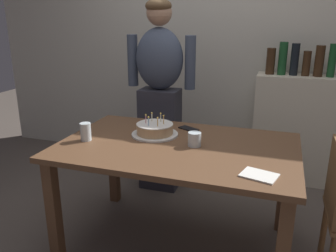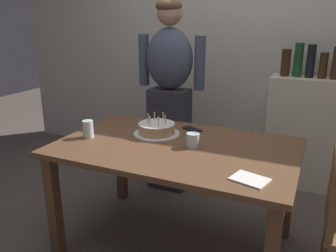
% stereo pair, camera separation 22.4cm
% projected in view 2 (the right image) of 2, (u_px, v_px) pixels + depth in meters
% --- Properties ---
extents(ground_plane, '(10.00, 10.00, 0.00)m').
position_uv_depth(ground_plane, '(175.00, 243.00, 2.42)').
color(ground_plane, '#564C44').
extents(back_wall, '(5.20, 0.10, 2.60)m').
position_uv_depth(back_wall, '(239.00, 40.00, 3.37)').
color(back_wall, beige).
rests_on(back_wall, ground_plane).
extents(dining_table, '(1.50, 0.96, 0.74)m').
position_uv_depth(dining_table, '(176.00, 159.00, 2.22)').
color(dining_table, brown).
rests_on(dining_table, ground_plane).
extents(birthday_cake, '(0.32, 0.32, 0.15)m').
position_uv_depth(birthday_cake, '(157.00, 129.00, 2.37)').
color(birthday_cake, white).
rests_on(birthday_cake, dining_table).
extents(water_glass_near, '(0.07, 0.07, 0.12)m').
position_uv_depth(water_glass_near, '(88.00, 129.00, 2.31)').
color(water_glass_near, silver).
rests_on(water_glass_near, dining_table).
extents(water_glass_far, '(0.08, 0.08, 0.09)m').
position_uv_depth(water_glass_far, '(193.00, 140.00, 2.14)').
color(water_glass_far, silver).
rests_on(water_glass_far, dining_table).
extents(cell_phone, '(0.16, 0.13, 0.01)m').
position_uv_depth(cell_phone, '(192.00, 129.00, 2.48)').
color(cell_phone, black).
rests_on(cell_phone, dining_table).
extents(napkin_stack, '(0.21, 0.17, 0.01)m').
position_uv_depth(napkin_stack, '(250.00, 179.00, 1.72)').
color(napkin_stack, white).
rests_on(napkin_stack, dining_table).
extents(person_man_bearded, '(0.61, 0.27, 1.66)m').
position_uv_depth(person_man_bearded, '(169.00, 94.00, 3.00)').
color(person_man_bearded, '#33333D').
rests_on(person_man_bearded, ground_plane).
extents(shelf_cabinet, '(0.72, 0.30, 1.31)m').
position_uv_depth(shelf_cabinet, '(308.00, 131.00, 3.12)').
color(shelf_cabinet, beige).
rests_on(shelf_cabinet, ground_plane).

